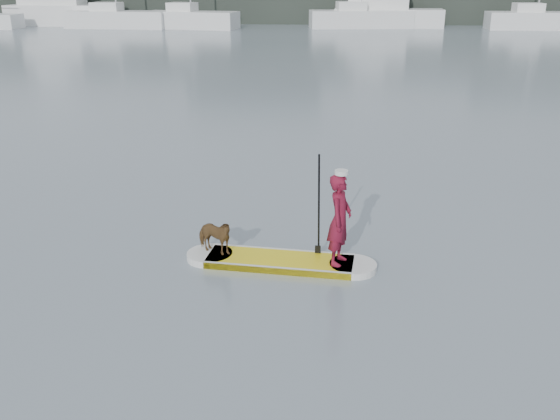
# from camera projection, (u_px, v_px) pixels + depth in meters

# --- Properties ---
(ground) EXTENTS (140.00, 140.00, 0.00)m
(ground) POSITION_uv_depth(u_px,v_px,m) (443.00, 205.00, 13.47)
(ground) COLOR slate
(ground) RESTS_ON ground
(paddleboard) EXTENTS (3.29, 1.06, 0.12)m
(paddleboard) POSITION_uv_depth(u_px,v_px,m) (280.00, 261.00, 10.70)
(paddleboard) COLOR yellow
(paddleboard) RESTS_ON ground
(paddler) EXTENTS (0.53, 0.65, 1.55)m
(paddler) POSITION_uv_depth(u_px,v_px,m) (340.00, 220.00, 10.23)
(paddler) COLOR maroon
(paddler) RESTS_ON paddleboard
(white_cap) EXTENTS (0.22, 0.22, 0.07)m
(white_cap) POSITION_uv_depth(u_px,v_px,m) (341.00, 172.00, 9.95)
(white_cap) COLOR silver
(white_cap) RESTS_ON paddler
(dog) EXTENTS (0.83, 0.65, 0.64)m
(dog) POSITION_uv_depth(u_px,v_px,m) (214.00, 236.00, 10.75)
(dog) COLOR #53301C
(dog) RESTS_ON paddleboard
(paddle) EXTENTS (0.10, 0.30, 2.00)m
(paddle) POSITION_uv_depth(u_px,v_px,m) (319.00, 217.00, 10.62)
(paddle) COLOR black
(paddle) RESTS_ON ground
(sailboat_b) EXTENTS (9.27, 3.33, 13.55)m
(sailboat_b) POSITION_uv_depth(u_px,v_px,m) (116.00, 17.00, 56.26)
(sailboat_b) COLOR white
(sailboat_b) RESTS_ON ground
(sailboat_c) EXTENTS (8.67, 4.30, 11.91)m
(sailboat_c) POSITION_uv_depth(u_px,v_px,m) (191.00, 18.00, 55.69)
(sailboat_c) COLOR white
(sailboat_c) RESTS_ON ground
(sailboat_d) EXTENTS (9.45, 4.03, 13.50)m
(sailboat_d) POSITION_uv_depth(u_px,v_px,m) (360.00, 17.00, 56.47)
(sailboat_d) COLOR white
(sailboat_d) RESTS_ON ground
(sailboat_e) EXTENTS (8.54, 2.82, 12.35)m
(sailboat_e) POSITION_uv_depth(u_px,v_px,m) (536.00, 19.00, 54.80)
(sailboat_e) COLOR white
(sailboat_e) RESTS_ON ground
(motor_yacht_a) EXTENTS (10.00, 3.58, 5.91)m
(motor_yacht_a) POSITION_uv_depth(u_px,v_px,m) (384.00, 8.00, 57.05)
(motor_yacht_a) COLOR white
(motor_yacht_a) RESTS_ON ground
(motor_yacht_b) EXTENTS (10.45, 3.62, 6.88)m
(motor_yacht_b) POSITION_uv_depth(u_px,v_px,m) (59.00, 4.00, 58.91)
(motor_yacht_b) COLOR white
(motor_yacht_b) RESTS_ON ground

